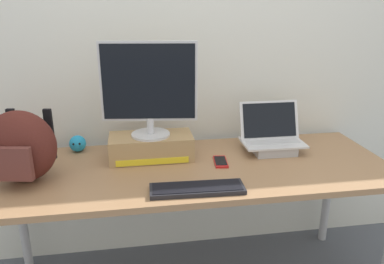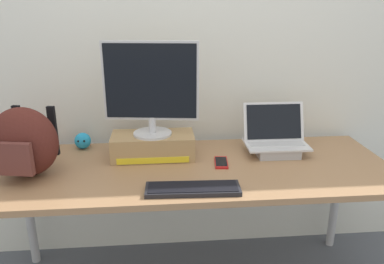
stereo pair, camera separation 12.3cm
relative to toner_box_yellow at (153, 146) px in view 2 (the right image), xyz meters
name	(u,v)px [view 2 (the right image)]	position (x,y,z in m)	size (l,w,h in m)	color
back_wall	(185,42)	(0.19, 0.33, 0.50)	(7.00, 0.10, 2.60)	silver
desk	(192,178)	(0.19, -0.14, -0.13)	(2.00, 0.74, 0.74)	#99704C
toner_box_yellow	(153,146)	(0.00, 0.00, 0.00)	(0.43, 0.21, 0.12)	#A88456
desktop_monitor	(151,88)	(0.00, 0.00, 0.31)	(0.48, 0.20, 0.48)	silver
open_laptop	(275,143)	(0.66, 0.00, -0.01)	(0.33, 0.22, 0.26)	#ADADB2
external_keyboard	(193,189)	(0.17, -0.40, -0.05)	(0.42, 0.14, 0.02)	black
messenger_backpack	(24,142)	(-0.59, -0.17, 0.10)	(0.35, 0.30, 0.33)	#4C1E19
coffee_mug	(32,143)	(-0.66, 0.13, -0.01)	(0.12, 0.08, 0.10)	#B2332D
cell_phone	(221,162)	(0.34, -0.12, -0.06)	(0.08, 0.15, 0.01)	red
plush_toy	(83,141)	(-0.39, 0.16, -0.02)	(0.09, 0.09, 0.09)	#2393CC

